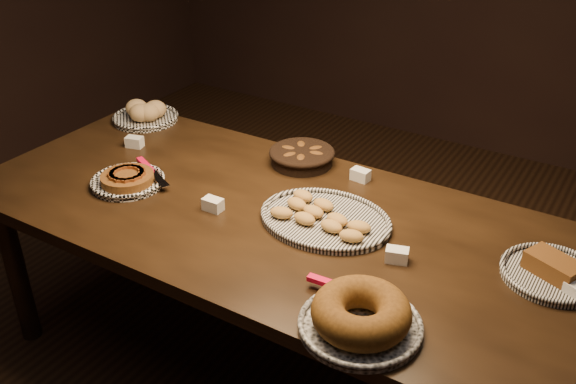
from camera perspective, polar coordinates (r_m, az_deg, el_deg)
The scene contains 9 objects.
ground at distance 2.69m, azimuth 0.03°, elevation -16.02°, with size 5.00×5.00×0.00m, color black.
buffet_table at distance 2.26m, azimuth 0.04°, elevation -3.92°, with size 2.40×1.00×0.75m.
apple_tart_plate at distance 2.49m, azimuth -14.04°, elevation 1.08°, with size 0.31×0.29×0.05m.
madeleine_platter at distance 2.19m, azimuth 3.19°, elevation -2.32°, with size 0.46×0.38×0.05m.
bundt_cake_plate at distance 1.75m, azimuth 6.48°, elevation -10.91°, with size 0.38×0.34×0.11m.
croissant_basket at distance 2.56m, azimuth 1.24°, elevation 3.27°, with size 0.26×0.26×0.07m.
bread_roll_plate at distance 3.03m, azimuth -12.56°, elevation 6.82°, with size 0.30×0.30×0.09m.
loaf_plate at distance 2.08m, azimuth 22.44°, elevation -6.57°, with size 0.31×0.31×0.07m.
tent_cards at distance 2.25m, azimuth 2.69°, elevation -1.26°, with size 1.86×0.52×0.04m.
Camera 1 is at (0.99, -1.60, 1.92)m, focal length 40.00 mm.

